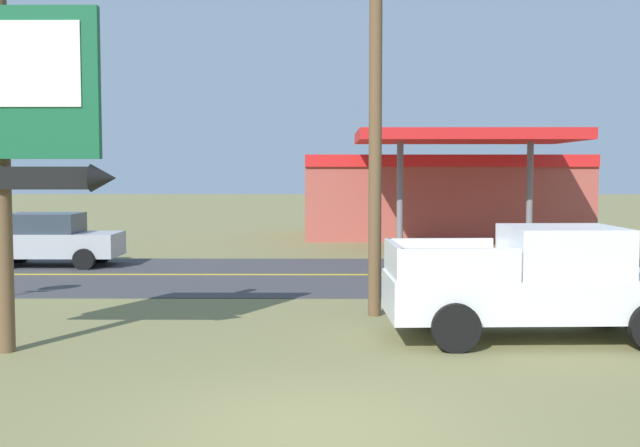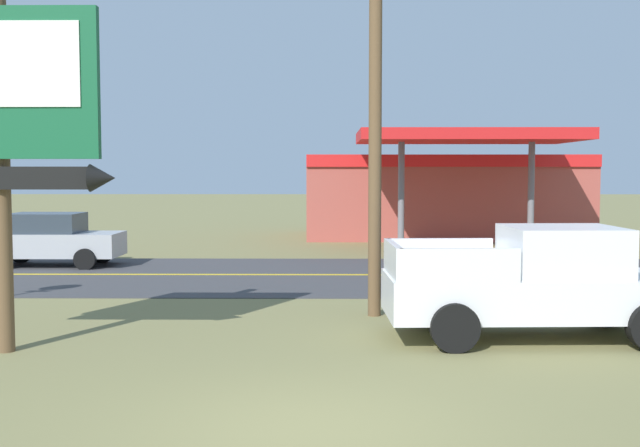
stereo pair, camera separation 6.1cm
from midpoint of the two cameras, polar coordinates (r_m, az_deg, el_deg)
The scene contains 8 objects.
ground_plane at distance 9.03m, azimuth -0.39°, elevation -14.99°, with size 180.00×180.00×0.00m, color olive.
road_asphalt at distance 21.74m, azimuth 0.23°, elevation -3.82°, with size 140.00×8.00×0.02m, color #3D3D3F.
road_centre_line at distance 21.74m, azimuth 0.23°, elevation -3.79°, with size 126.00×0.20×0.01m, color gold.
motel_sign at distance 13.25m, azimuth -22.38°, elevation 7.58°, with size 3.52×0.54×5.78m.
utility_pole at distance 15.71m, azimuth 4.22°, elevation 11.96°, with size 2.01×0.26×9.62m.
gas_station at distance 34.71m, azimuth 9.13°, elevation 2.21°, with size 12.00×11.50×4.40m.
pickup_white_parked_on_lawn at distance 14.05m, azimuth 15.99°, elevation -4.29°, with size 5.27×2.38×1.96m.
car_silver_near_lane at distance 25.13m, azimuth -19.18°, elevation -1.11°, with size 4.20×2.00×1.64m.
Camera 2 is at (0.19, -8.55, 2.92)m, focal length 43.46 mm.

